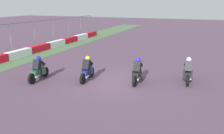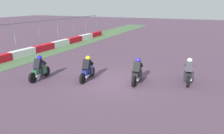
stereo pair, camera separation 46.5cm
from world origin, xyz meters
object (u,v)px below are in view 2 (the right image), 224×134
at_px(rider_lane_c, 87,70).
at_px(rider_lane_a, 189,73).
at_px(rider_lane_b, 137,73).
at_px(rider_lane_d, 39,70).

bearing_deg(rider_lane_c, rider_lane_a, -77.26).
bearing_deg(rider_lane_b, rider_lane_c, 100.24).
bearing_deg(rider_lane_c, rider_lane_d, 105.70).
xyz_separation_m(rider_lane_c, rider_lane_d, (-1.11, 2.77, 0.00)).
bearing_deg(rider_lane_a, rider_lane_b, 107.83).
relative_size(rider_lane_b, rider_lane_c, 1.00).
distance_m(rider_lane_a, rider_lane_c, 6.04).
bearing_deg(rider_lane_c, rider_lane_b, -81.93).
height_order(rider_lane_b, rider_lane_c, same).
distance_m(rider_lane_a, rider_lane_b, 3.02).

